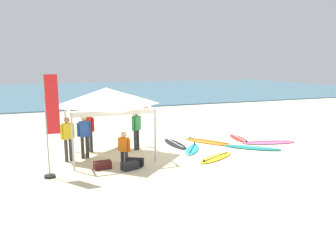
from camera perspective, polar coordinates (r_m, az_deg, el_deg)
name	(u,v)px	position (r m, az deg, el deg)	size (l,w,h in m)	color
ground_plane	(167,155)	(13.58, -0.19, -5.05)	(80.00, 80.00, 0.00)	beige
sea	(77,91)	(45.13, -15.26, 5.75)	(80.00, 36.00, 0.10)	#386B84
canopy_tent	(107,97)	(13.32, -10.49, 4.93)	(3.11, 3.11, 2.75)	#B7B7BC
surfboard_red	(238,138)	(16.81, 11.96, -2.06)	(0.76, 1.88, 0.19)	red
surfboard_orange	(208,142)	(15.86, 6.92, -2.67)	(1.95, 2.43, 0.19)	orange
surfboard_black	(175,144)	(15.36, 1.17, -3.04)	(0.62, 2.15, 0.19)	black
surfboard_yellow	(216,158)	(13.28, 8.19, -5.37)	(2.07, 1.46, 0.19)	yellow
surfboard_teal	(252,147)	(15.13, 14.18, -3.58)	(2.30, 2.14, 0.19)	#19847F
surfboard_pink	(268,142)	(16.33, 16.77, -2.67)	(2.67, 1.33, 0.19)	pink
surfboard_cyan	(192,149)	(14.43, 4.18, -3.97)	(1.45, 1.85, 0.19)	#23B2CC
person_blue	(84,134)	(13.34, -14.16, -1.29)	(0.55, 0.24, 1.71)	#2D2D33
person_green	(136,127)	(14.27, -5.43, -0.24)	(0.45, 0.39, 1.71)	#2D2D33
person_yellow	(68,136)	(13.09, -16.81, -1.66)	(0.53, 0.32, 1.71)	#383842
person_red	(89,129)	(14.28, -13.39, -0.48)	(0.41, 0.43, 1.71)	#2D2D33
person_orange	(124,146)	(12.54, -7.54, -3.38)	(0.40, 0.44, 1.20)	#383842
banner_flag	(50,130)	(11.32, -19.49, -0.69)	(0.60, 0.36, 3.40)	#99999E
gear_bag_near_tent	(130,166)	(11.87, -6.54, -6.76)	(0.60, 0.32, 0.28)	#232328
gear_bag_by_pole	(135,162)	(12.23, -5.66, -6.21)	(0.60, 0.32, 0.28)	black
gear_bag_on_sand	(103,165)	(12.09, -11.14, -6.58)	(0.60, 0.32, 0.28)	#4C1919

